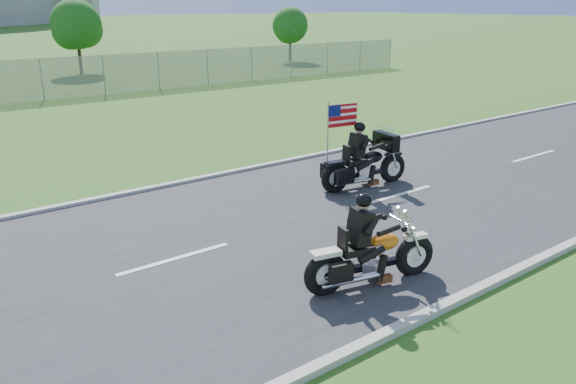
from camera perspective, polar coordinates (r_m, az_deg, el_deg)
ground at (r=11.41m, az=-2.38°, el=-4.39°), size 420.00×420.00×0.00m
road at (r=11.40m, az=-2.38°, el=-4.30°), size 120.00×8.00×0.04m
curb_north at (r=14.70m, az=-11.45°, el=0.81°), size 120.00×0.18×0.12m
curb_south at (r=8.72m, az=13.38°, el=-12.30°), size 120.00×0.18×0.12m
tree_fence_near at (r=40.53m, az=-20.66°, el=15.41°), size 3.52×3.28×4.75m
tree_fence_far at (r=46.18m, az=0.23°, el=16.39°), size 3.08×2.87×4.20m
motorcycle_lead at (r=9.32m, az=8.28°, el=-6.55°), size 2.43×0.96×1.65m
motorcycle_follow at (r=14.24m, az=7.78°, el=2.69°), size 2.56×0.95×2.14m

